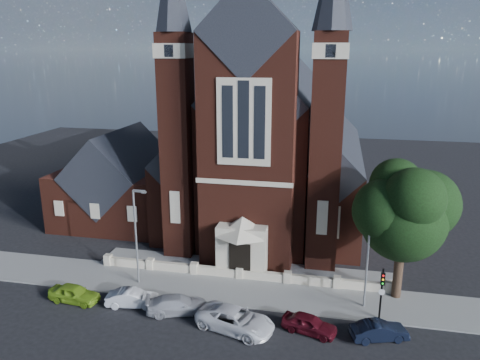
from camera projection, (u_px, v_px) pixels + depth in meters
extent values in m
plane|color=black|center=(257.00, 240.00, 47.34)|extent=(120.00, 120.00, 0.00)
cube|color=gray|center=(235.00, 290.00, 37.44)|extent=(60.00, 5.00, 0.12)
cube|color=gray|center=(245.00, 268.00, 41.21)|extent=(26.00, 3.00, 0.14)
cube|color=beige|center=(240.00, 279.00, 39.33)|extent=(24.00, 0.40, 0.90)
cube|color=#4A1D13|center=(272.00, 152.00, 54.87)|extent=(10.00, 30.00, 14.00)
cube|color=black|center=(274.00, 92.00, 52.98)|extent=(10.00, 30.20, 10.00)
cube|color=#4A1D13|center=(209.00, 175.00, 56.23)|extent=(5.00, 26.00, 8.00)
cube|color=#4A1D13|center=(336.00, 182.00, 53.25)|extent=(5.00, 26.00, 8.00)
cube|color=black|center=(208.00, 143.00, 55.15)|extent=(5.01, 26.20, 5.01)
cube|color=black|center=(338.00, 148.00, 52.17)|extent=(5.01, 26.20, 5.01)
cube|color=#4A1D13|center=(247.00, 155.00, 39.46)|extent=(8.00, 3.00, 20.00)
cube|color=black|center=(248.00, 31.00, 36.76)|extent=(8.00, 3.20, 8.00)
cube|color=beige|center=(244.00, 123.00, 37.19)|extent=(4.40, 0.15, 7.00)
cube|color=black|center=(244.00, 120.00, 37.07)|extent=(0.90, 0.08, 6.20)
cube|color=beige|center=(242.00, 250.00, 39.68)|extent=(4.20, 2.00, 4.40)
cube|color=black|center=(240.00, 262.00, 38.85)|extent=(1.80, 0.12, 3.20)
cone|color=beige|center=(242.00, 226.00, 39.08)|extent=(4.60, 4.60, 1.60)
cube|color=#4A1D13|center=(178.00, 149.00, 41.69)|extent=(2.60, 2.60, 20.00)
cube|color=beige|center=(174.00, 51.00, 39.40)|extent=(2.80, 2.80, 1.20)
cube|color=#4A1D13|center=(326.00, 156.00, 39.11)|extent=(2.60, 2.60, 20.00)
cube|color=beige|center=(331.00, 51.00, 36.82)|extent=(2.80, 2.80, 1.20)
cube|color=#4A1D13|center=(122.00, 193.00, 52.54)|extent=(12.00, 12.00, 6.00)
cube|color=black|center=(120.00, 168.00, 51.73)|extent=(8.49, 12.20, 8.49)
cylinder|color=black|center=(398.00, 268.00, 35.70)|extent=(0.70, 0.70, 5.00)
sphere|color=black|center=(403.00, 219.00, 34.62)|extent=(6.40, 6.40, 6.40)
sphere|color=black|center=(414.00, 198.00, 32.87)|extent=(4.40, 4.40, 4.40)
cylinder|color=gray|center=(136.00, 238.00, 37.48)|extent=(0.16, 0.16, 8.00)
cube|color=gray|center=(139.00, 191.00, 36.31)|extent=(1.00, 0.15, 0.18)
cube|color=gray|center=(144.00, 192.00, 36.25)|extent=(0.35, 0.22, 0.12)
cylinder|color=gray|center=(367.00, 258.00, 33.90)|extent=(0.16, 0.16, 8.00)
cube|color=gray|center=(379.00, 207.00, 32.73)|extent=(1.00, 0.15, 0.18)
cube|color=gray|center=(385.00, 208.00, 32.67)|extent=(0.35, 0.22, 0.12)
cylinder|color=black|center=(381.00, 295.00, 32.83)|extent=(0.14, 0.14, 4.00)
cube|color=black|center=(383.00, 279.00, 32.34)|extent=(0.28, 0.22, 0.90)
sphere|color=red|center=(383.00, 276.00, 32.14)|extent=(0.14, 0.14, 0.14)
sphere|color=#CC8C0C|center=(383.00, 280.00, 32.22)|extent=(0.14, 0.14, 0.14)
sphere|color=#0C9919|center=(383.00, 284.00, 32.30)|extent=(0.14, 0.14, 0.14)
imported|color=#76A420|center=(74.00, 293.00, 35.60)|extent=(4.11, 1.95, 1.36)
imported|color=silver|center=(133.00, 298.00, 35.00)|extent=(4.08, 2.00, 1.29)
imported|color=#A0A1A8|center=(178.00, 305.00, 34.09)|extent=(4.93, 3.22, 1.33)
imported|color=white|center=(235.00, 320.00, 32.00)|extent=(5.98, 3.98, 1.52)
imported|color=#4D0D17|center=(309.00, 324.00, 31.72)|extent=(4.05, 2.51, 1.29)
imported|color=black|center=(379.00, 331.00, 30.96)|extent=(4.04, 2.47, 1.26)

